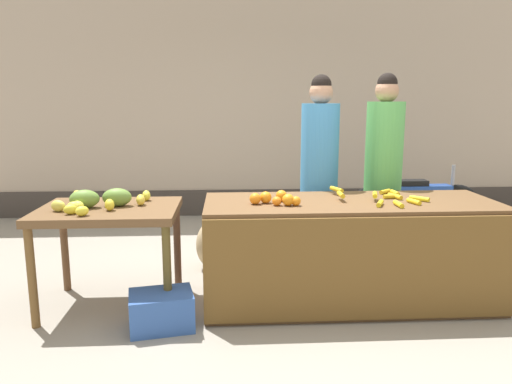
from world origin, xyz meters
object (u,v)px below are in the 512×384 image
vendor_woman_blue_shirt (319,176)px  vendor_woman_green_shirt (383,174)px  parked_motorcycle (414,206)px  produce_crate (161,310)px  produce_sack (214,244)px

vendor_woman_blue_shirt → vendor_woman_green_shirt: (0.60, 0.03, 0.01)m
vendor_woman_green_shirt → parked_motorcycle: vendor_woman_green_shirt is taller
vendor_woman_blue_shirt → produce_crate: (-1.31, -1.07, -0.79)m
vendor_woman_green_shirt → produce_sack: 1.72m
vendor_woman_blue_shirt → parked_motorcycle: 1.72m
vendor_woman_blue_shirt → parked_motorcycle: bearing=37.0°
vendor_woman_blue_shirt → produce_sack: size_ratio=3.82×
parked_motorcycle → produce_sack: bearing=-160.1°
vendor_woman_blue_shirt → vendor_woman_green_shirt: vendor_woman_green_shirt is taller
vendor_woman_blue_shirt → vendor_woman_green_shirt: 0.60m
produce_crate → produce_sack: 1.28m
vendor_woman_blue_shirt → produce_sack: 1.19m
vendor_woman_green_shirt → produce_crate: vendor_woman_green_shirt is taller
vendor_woman_green_shirt → produce_sack: bearing=175.2°
vendor_woman_green_shirt → produce_crate: (-1.91, -1.10, -0.80)m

